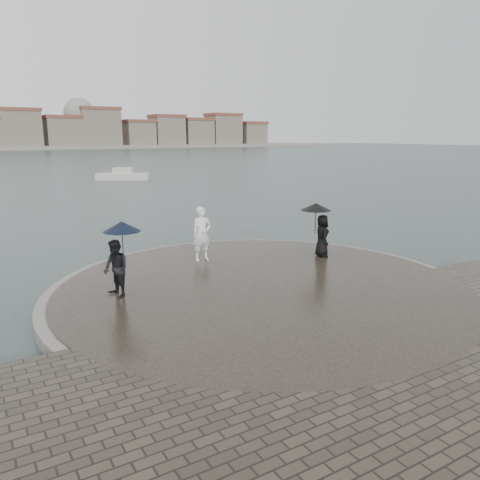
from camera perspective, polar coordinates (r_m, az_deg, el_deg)
ground at (r=11.45m, az=12.69°, el=-11.69°), size 400.00×400.00×0.00m
kerb_ring at (r=13.93m, az=2.76°, el=-6.20°), size 12.50×12.50×0.32m
quay_tip at (r=13.92m, az=2.76°, el=-6.12°), size 11.90×11.90×0.36m
statue at (r=16.28m, az=-4.65°, el=0.75°), size 0.72×0.50×1.90m
visitor_left at (r=13.03m, az=-14.69°, el=-1.88°), size 1.15×1.06×2.04m
visitor_right at (r=16.97m, az=9.70°, el=1.80°), size 1.17×1.11×1.95m
boats at (r=60.29m, az=-25.02°, el=7.44°), size 21.88×26.09×1.50m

